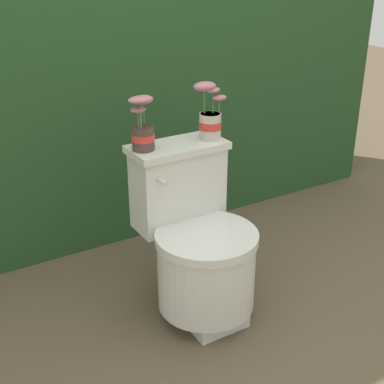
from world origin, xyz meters
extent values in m
plane|color=brown|center=(0.00, 0.00, 0.00)|extent=(12.00, 12.00, 0.00)
cube|color=#234723|center=(0.00, 1.11, 0.82)|extent=(3.17, 0.74, 1.65)
cube|color=silver|center=(-0.09, -0.04, 0.03)|extent=(0.23, 0.32, 0.06)
cylinder|color=silver|center=(-0.09, -0.04, 0.21)|extent=(0.40, 0.40, 0.30)
cylinder|color=silver|center=(-0.09, -0.04, 0.38)|extent=(0.42, 0.42, 0.04)
cube|color=silver|center=(-0.09, 0.19, 0.51)|extent=(0.38, 0.17, 0.34)
cube|color=silver|center=(-0.09, 0.19, 0.69)|extent=(0.41, 0.20, 0.03)
cylinder|color=silver|center=(-0.23, 0.08, 0.61)|extent=(0.02, 0.05, 0.02)
cylinder|color=#47382D|center=(-0.25, 0.20, 0.76)|extent=(0.09, 0.09, 0.10)
cylinder|color=red|center=(-0.25, 0.20, 0.76)|extent=(0.09, 0.09, 0.03)
cylinder|color=#332319|center=(-0.25, 0.20, 0.80)|extent=(0.08, 0.08, 0.01)
cylinder|color=#4C753D|center=(-0.22, 0.23, 0.85)|extent=(0.01, 0.01, 0.09)
ellipsoid|color=#B26B75|center=(-0.22, 0.23, 0.90)|extent=(0.08, 0.06, 0.04)
cylinder|color=#4C753D|center=(-0.26, 0.20, 0.84)|extent=(0.01, 0.01, 0.06)
ellipsoid|color=#B26B75|center=(-0.26, 0.20, 0.88)|extent=(0.06, 0.04, 0.02)
cylinder|color=#4C753D|center=(-0.26, 0.18, 0.86)|extent=(0.01, 0.01, 0.10)
ellipsoid|color=#B26B75|center=(-0.26, 0.18, 0.92)|extent=(0.10, 0.07, 0.03)
cylinder|color=beige|center=(0.05, 0.18, 0.76)|extent=(0.09, 0.09, 0.11)
cylinder|color=red|center=(0.05, 0.18, 0.77)|extent=(0.09, 0.09, 0.03)
cylinder|color=#332319|center=(0.05, 0.18, 0.81)|extent=(0.08, 0.08, 0.01)
cylinder|color=#4C753D|center=(0.04, 0.19, 0.87)|extent=(0.01, 0.01, 0.10)
ellipsoid|color=#B26B75|center=(0.04, 0.19, 0.93)|extent=(0.10, 0.07, 0.04)
cylinder|color=#4C753D|center=(0.09, 0.17, 0.85)|extent=(0.01, 0.01, 0.05)
ellipsoid|color=#B26B75|center=(0.09, 0.17, 0.88)|extent=(0.06, 0.05, 0.02)
cylinder|color=#4C753D|center=(0.07, 0.18, 0.86)|extent=(0.01, 0.01, 0.09)
ellipsoid|color=#B26B75|center=(0.07, 0.18, 0.91)|extent=(0.06, 0.04, 0.02)
camera|label=1|loc=(-1.11, -1.61, 1.44)|focal=50.00mm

